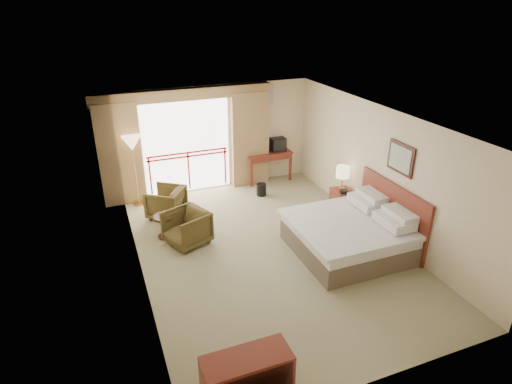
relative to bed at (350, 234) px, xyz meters
name	(u,v)px	position (x,y,z in m)	size (l,w,h in m)	color
floor	(269,250)	(-1.50, 0.60, -0.38)	(7.00, 7.00, 0.00)	gray
ceiling	(271,120)	(-1.50, 0.60, 2.32)	(7.00, 7.00, 0.00)	white
wall_back	(217,138)	(-1.50, 4.10, 0.97)	(5.00, 5.00, 0.00)	beige
wall_front	(384,301)	(-1.50, -2.90, 0.97)	(5.00, 5.00, 0.00)	beige
wall_left	(135,212)	(-4.00, 0.60, 0.97)	(7.00, 7.00, 0.00)	beige
wall_right	(380,171)	(1.00, 0.60, 0.97)	(7.00, 7.00, 0.00)	beige
balcony_door	(187,147)	(-2.30, 4.08, 0.82)	(2.40, 2.40, 0.00)	white
balcony_railing	(188,161)	(-2.30, 4.06, 0.44)	(2.09, 0.03, 1.02)	red
curtain_left	(120,155)	(-3.95, 3.95, 0.87)	(1.00, 0.26, 2.50)	olive
curtain_right	(250,139)	(-0.65, 3.95, 0.87)	(1.00, 0.26, 2.50)	olive
valance	(184,94)	(-2.30, 3.98, 2.17)	(4.40, 0.22, 0.28)	olive
hvac_vent	(264,95)	(-0.20, 4.07, 1.97)	(0.50, 0.04, 0.50)	silver
bed	(350,234)	(0.00, 0.00, 0.00)	(2.13, 2.06, 0.97)	brown
headboard	(392,214)	(0.96, 0.00, 0.27)	(0.06, 2.10, 1.30)	maroon
framed_art	(401,158)	(0.97, 0.00, 1.47)	(0.04, 0.72, 0.60)	black
nightstand	(341,202)	(0.72, 1.47, -0.08)	(0.42, 0.50, 0.59)	maroon
table_lamp	(343,172)	(0.72, 1.52, 0.65)	(0.31, 0.31, 0.55)	tan
phone	(344,192)	(0.67, 1.32, 0.26)	(0.17, 0.13, 0.08)	black
desk	(267,157)	(-0.11, 4.03, 0.27)	(1.26, 0.61, 0.83)	maroon
tv	(278,144)	(0.19, 3.97, 0.63)	(0.40, 0.32, 0.36)	black
coffee_maker	(256,149)	(-0.46, 3.98, 0.58)	(0.12, 0.12, 0.27)	black
cup	(261,152)	(-0.31, 3.93, 0.49)	(0.07, 0.07, 0.09)	white
wastebasket	(261,190)	(-0.66, 3.08, -0.22)	(0.25, 0.25, 0.31)	black
armchair_far	(167,216)	(-3.14, 2.84, -0.38)	(0.76, 0.78, 0.71)	#423518
armchair_near	(188,243)	(-2.97, 1.47, -0.38)	(0.78, 0.80, 0.73)	#423518
side_table	(165,223)	(-3.35, 1.89, -0.04)	(0.46, 0.46, 0.50)	black
book	(164,216)	(-3.35, 1.89, 0.12)	(0.18, 0.24, 0.02)	white
floor_lamp	(132,146)	(-3.66, 3.72, 1.13)	(0.45, 0.45, 1.76)	tan
dresser	(247,380)	(-3.15, -2.57, -0.01)	(1.11, 0.47, 0.74)	maroon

